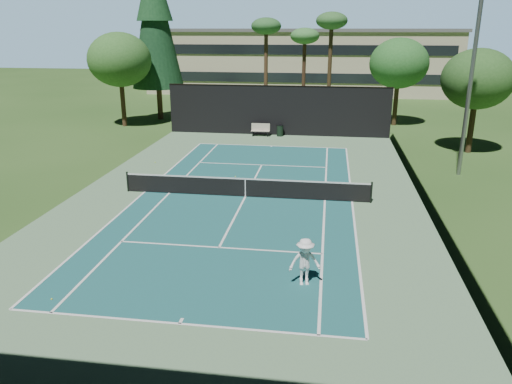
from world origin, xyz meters
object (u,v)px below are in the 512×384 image
Objects in this scene: tennis_net at (245,187)px; tennis_ball_a at (52,299)px; trash_bin at (280,130)px; tennis_ball_b at (235,177)px; tennis_ball_d at (155,162)px; player at (305,262)px; tennis_ball_c at (296,184)px; park_bench at (261,129)px.

tennis_net is 205.74× the size of tennis_ball_a.
tennis_net is 13.65× the size of trash_bin.
trash_bin is (1.44, 12.07, 0.44)m from tennis_ball_b.
tennis_ball_b is 12.16m from trash_bin.
tennis_ball_b is at bearing -22.96° from tennis_ball_d.
player is 11.54m from tennis_ball_c.
park_bench reaches higher than tennis_ball_b.
tennis_net reaches higher than trash_bin.
tennis_ball_a is at bearing -102.79° from tennis_ball_b.
player reaches higher than tennis_ball_c.
park_bench is (-1.32, 15.38, -0.01)m from tennis_net.
tennis_net is at bearing 67.95° from tennis_ball_a.
tennis_ball_d is (-6.97, 5.96, -0.52)m from tennis_net.
tennis_ball_b is at bearing 165.60° from tennis_ball_c.
tennis_net is 15.58m from trash_bin.
park_bench is at bearing 94.91° from tennis_net.
player reaches higher than trash_bin.
tennis_net is at bearing -133.95° from tennis_ball_c.
tennis_net is at bearing -40.50° from tennis_ball_d.
player is 24.76m from park_bench.
tennis_ball_b is (3.32, 14.64, 0.00)m from tennis_ball_a.
tennis_ball_c is 0.07× the size of trash_bin.
trash_bin is (4.76, 26.71, 0.45)m from tennis_ball_a.
tennis_net is 7.63× the size of player.
player reaches higher than park_bench.
tennis_ball_d is at bearing 98.21° from tennis_ball_a.
tennis_net is 9.19m from tennis_ball_d.
trash_bin is at bearing 99.69° from tennis_ball_c.
player is (3.54, -8.89, 0.29)m from tennis_net.
tennis_ball_a is 0.04× the size of park_bench.
tennis_ball_b is 0.91× the size of tennis_ball_d.
player is at bearing 15.54° from tennis_ball_a.
trash_bin is (1.57, 0.19, -0.07)m from park_bench.
park_bench reaches higher than tennis_ball_d.
player reaches higher than tennis_ball_a.
park_bench is (-3.79, 12.82, 0.51)m from tennis_ball_c.
player is at bearing -84.67° from tennis_ball_c.
tennis_ball_c is 13.38m from park_bench.
tennis_ball_c is at bearing 82.25° from player.
trash_bin is (-2.22, 13.01, 0.45)m from tennis_ball_c.
tennis_ball_d is 0.05× the size of park_bench.
tennis_ball_b is at bearing -96.79° from trash_bin.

